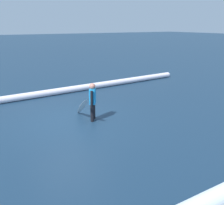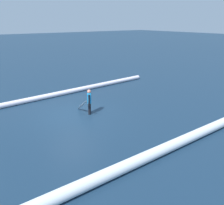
% 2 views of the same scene
% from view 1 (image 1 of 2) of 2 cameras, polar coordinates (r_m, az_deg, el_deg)
% --- Properties ---
extents(ground_plane, '(170.14, 170.14, 0.00)m').
position_cam_1_polar(ground_plane, '(9.59, -9.95, -4.05)').
color(ground_plane, '#183048').
extents(surfer, '(0.36, 0.46, 1.41)m').
position_cam_1_polar(surfer, '(9.29, -4.37, 0.58)').
color(surfer, black).
rests_on(surfer, ground_plane).
extents(surfboard, '(0.60, 1.71, 1.06)m').
position_cam_1_polar(surfboard, '(9.44, -6.74, -0.94)').
color(surfboard, white).
rests_on(surfboard, ground_plane).
extents(wave_crest_foreground, '(15.76, 1.30, 0.32)m').
position_cam_1_polar(wave_crest_foreground, '(13.21, -11.90, 2.48)').
color(wave_crest_foreground, white).
rests_on(wave_crest_foreground, ground_plane).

